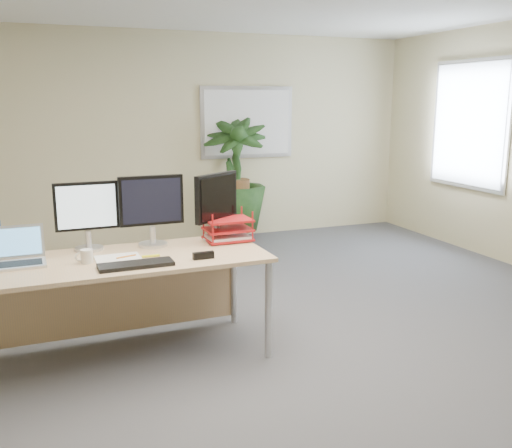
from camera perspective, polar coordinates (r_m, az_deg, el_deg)
name	(u,v)px	position (r m, az deg, el deg)	size (l,w,h in m)	color
floor	(284,372)	(4.07, 2.78, -14.56)	(8.00, 8.00, 0.00)	#46464B
back_wall	(158,139)	(7.48, -9.73, 8.35)	(7.00, 0.04, 2.70)	beige
whiteboard	(247,122)	(7.77, -0.89, 10.13)	(1.30, 0.04, 0.95)	silver
window	(469,125)	(7.49, 20.54, 9.30)	(0.04, 1.30, 1.55)	silver
desk	(124,275)	(4.25, -13.04, -5.02)	(1.99, 0.87, 0.76)	#D6AF7E
floor_plant	(234,185)	(7.50, -2.17, 3.91)	(0.84, 0.84, 1.50)	#153413
monitor_left	(87,211)	(4.32, -16.57, 1.21)	(0.45, 0.21, 0.50)	silver
monitor_right	(152,206)	(4.33, -10.40, 1.78)	(0.48, 0.22, 0.54)	silver
monitor_dark	(217,202)	(4.44, -3.96, 2.19)	(0.41, 0.31, 0.53)	silver
laptop	(19,255)	(4.16, -22.65, -2.85)	(0.35, 0.30, 0.24)	silver
keyboard	(136,265)	(3.87, -11.91, -3.99)	(0.49, 0.16, 0.03)	black
coffee_mug	(86,256)	(4.03, -16.62, -3.11)	(0.12, 0.08, 0.09)	silver
spiral_notebook	(118,259)	(4.07, -13.63, -3.38)	(0.30, 0.23, 0.01)	white
orange_pen	(126,256)	(4.06, -12.84, -3.18)	(0.01, 0.01, 0.14)	orange
yellow_highlighter	(151,256)	(4.08, -10.48, -3.15)	(0.02, 0.02, 0.13)	#F9FF1A
letter_tray	(228,231)	(4.47, -2.84, -0.72)	(0.36, 0.28, 0.17)	#AB1517
stapler	(203,255)	(3.98, -5.28, -3.15)	(0.15, 0.04, 0.05)	black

